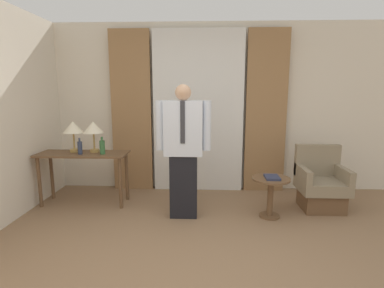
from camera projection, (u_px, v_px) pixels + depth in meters
ground_plane at (192, 286)px, 2.55m from camera, size 16.00×16.00×0.00m
wall_back at (198, 108)px, 4.93m from camera, size 10.00×0.06×2.70m
curtain_sheer_center at (198, 112)px, 4.81m from camera, size 1.44×0.06×2.58m
curtain_drape_left at (131, 112)px, 4.85m from camera, size 0.64×0.06×2.58m
curtain_drape_right at (266, 113)px, 4.77m from camera, size 0.64×0.06×2.58m
desk at (83, 161)px, 4.31m from camera, size 1.27×0.47×0.76m
table_lamp_left at (73, 128)px, 4.30m from camera, size 0.29×0.29×0.44m
table_lamp_right at (93, 128)px, 4.29m from camera, size 0.29×0.29×0.44m
bottle_near_edge at (102, 147)px, 4.19m from camera, size 0.07×0.07×0.24m
bottle_by_lamp at (80, 148)px, 4.18m from camera, size 0.06×0.06×0.23m
person at (183, 147)px, 3.79m from camera, size 0.70×0.23×1.72m
armchair at (321, 186)px, 4.18m from camera, size 0.62×0.57×0.88m
side_table at (271, 190)px, 3.88m from camera, size 0.49×0.49×0.53m
book at (272, 177)px, 3.82m from camera, size 0.18×0.23×0.03m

